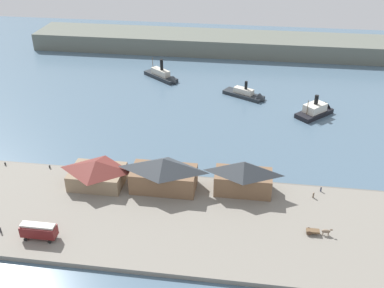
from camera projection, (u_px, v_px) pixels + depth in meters
The scene contains 17 objects.
ground_plane at pixel (180, 171), 127.29m from camera, with size 320.00×320.00×0.00m, color slate.
quay_promenade at pixel (165, 219), 108.10m from camera, with size 110.00×36.00×1.20m, color gray.
seawall_edge at pixel (178, 177), 123.95m from camera, with size 110.00×0.80×1.00m, color #666159.
ferry_shed_west_terminal at pixel (97, 172), 118.09m from camera, with size 14.29×10.58×7.17m.
ferry_shed_customs_shed at pixel (164, 173), 115.91m from camera, with size 17.22×9.06×9.11m.
ferry_shed_central_terminal at pixel (243, 176), 114.79m from camera, with size 14.95×7.91×8.96m.
street_tram at pixel (39, 230), 100.03m from camera, with size 8.06×2.89×4.01m.
horse_cart at pixel (318, 231), 101.91m from camera, with size 5.83×1.46×1.87m.
pedestrian_by_tram at pixel (0, 230), 102.58m from camera, with size 0.39×0.39×1.58m.
pedestrian_near_east_shed at pixel (321, 189), 116.53m from camera, with size 0.37×0.37×1.51m.
pedestrian_walking_east at pixel (313, 195), 114.13m from camera, with size 0.41×0.41×1.65m.
mooring_post_east at pixel (5, 164), 127.78m from camera, with size 0.44×0.44×0.90m, color black.
mooring_post_center_west at pixel (50, 167), 126.43m from camera, with size 0.44×0.44×0.90m, color black.
ferry_near_quay at pixel (164, 76), 187.73m from camera, with size 17.41×15.24×9.93m.
ferry_outer_harbor at pixel (317, 110), 158.73m from camera, with size 14.96×15.12×9.68m.
ferry_approaching_west at pixel (249, 95), 171.47m from camera, with size 17.81×12.54×7.97m.
far_headland at pixel (216, 43), 219.75m from camera, with size 180.00×24.00×8.00m, color #60665B.
Camera 1 is at (18.32, -104.97, 70.16)m, focal length 41.75 mm.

